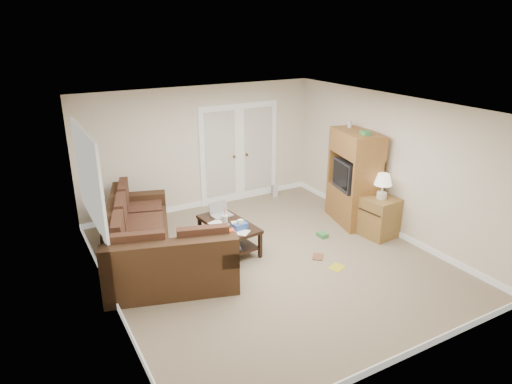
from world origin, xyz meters
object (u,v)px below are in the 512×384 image
sectional_sofa (152,246)px  tv_armoire (354,177)px  coffee_table (228,234)px  side_cabinet (380,214)px

sectional_sofa → tv_armoire: size_ratio=1.70×
sectional_sofa → tv_armoire: bearing=14.2°
coffee_table → tv_armoire: tv_armoire is taller
tv_armoire → side_cabinet: size_ratio=1.63×
side_cabinet → tv_armoire: bearing=84.4°
tv_armoire → side_cabinet: (0.00, -0.74, -0.48)m
tv_armoire → side_cabinet: bearing=-76.3°
tv_armoire → coffee_table: bearing=-169.3°
sectional_sofa → tv_armoire: 3.94m
coffee_table → tv_armoire: bearing=-9.0°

